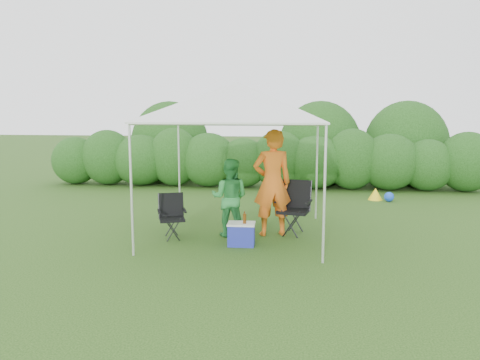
# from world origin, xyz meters

# --- Properties ---
(ground) EXTENTS (70.00, 70.00, 0.00)m
(ground) POSITION_xyz_m (0.00, 0.00, 0.00)
(ground) COLOR #32571B
(hedge) EXTENTS (13.38, 1.53, 1.80)m
(hedge) POSITION_xyz_m (0.03, 6.00, 0.83)
(hedge) COLOR #24561B
(hedge) RESTS_ON ground
(canopy) EXTENTS (3.10, 3.10, 2.83)m
(canopy) POSITION_xyz_m (0.00, 0.50, 2.46)
(canopy) COLOR silver
(canopy) RESTS_ON ground
(chair_right) EXTENTS (0.71, 0.67, 1.00)m
(chair_right) POSITION_xyz_m (1.05, 0.73, 0.57)
(chair_right) COLOR black
(chair_right) RESTS_ON ground
(chair_left) EXTENTS (0.60, 0.58, 0.81)m
(chair_left) POSITION_xyz_m (-1.18, 0.15, 0.46)
(chair_left) COLOR black
(chair_left) RESTS_ON ground
(man) EXTENTS (0.83, 0.66, 1.97)m
(man) POSITION_xyz_m (0.63, 0.54, 0.99)
(man) COLOR orange
(man) RESTS_ON ground
(woman) EXTENTS (0.74, 0.60, 1.44)m
(woman) POSITION_xyz_m (-0.14, 0.39, 0.72)
(woman) COLOR #2E8D3F
(woman) RESTS_ON ground
(cooler) EXTENTS (0.48, 0.36, 0.40)m
(cooler) POSITION_xyz_m (0.15, -0.21, 0.20)
(cooler) COLOR #242EA5
(cooler) RESTS_ON ground
(bottle) EXTENTS (0.06, 0.06, 0.21)m
(bottle) POSITION_xyz_m (0.21, -0.25, 0.50)
(bottle) COLOR #592D0C
(bottle) RESTS_ON cooler
(lawn_toy) EXTENTS (0.62, 0.51, 0.31)m
(lawn_toy) POSITION_xyz_m (3.21, 4.32, 0.15)
(lawn_toy) COLOR yellow
(lawn_toy) RESTS_ON ground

